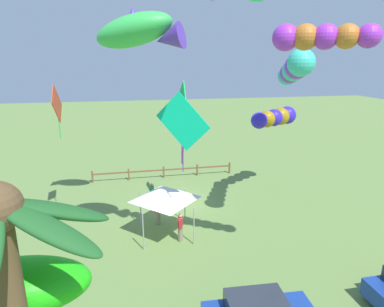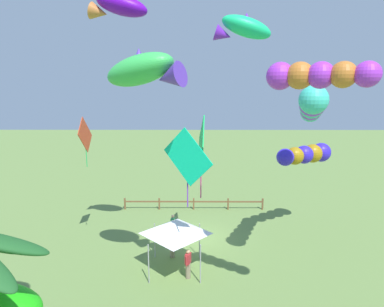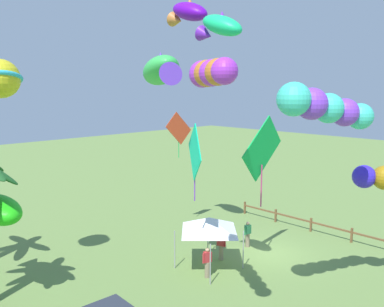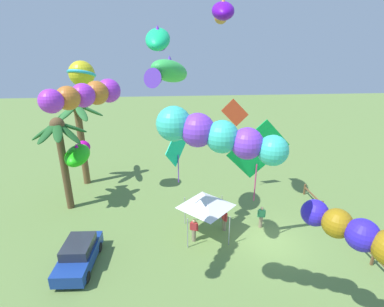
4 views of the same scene
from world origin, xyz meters
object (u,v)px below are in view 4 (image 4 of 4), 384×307
(palm_tree_1, at_px, (60,142))
(spectator_0, at_px, (261,217))
(kite_diamond_4, at_px, (235,113))
(kite_ball_6, at_px, (82,74))
(parked_car_0, at_px, (79,254))
(kite_diamond_1, at_px, (258,151))
(spectator_2, at_px, (224,220))
(kite_fish_5, at_px, (223,12))
(kite_fish_9, at_px, (78,154))
(kite_fish_2, at_px, (158,40))
(spectator_1, at_px, (194,230))
(kite_tube_0, at_px, (216,135))
(palm_tree_0, at_px, (79,124))
(kite_tube_7, at_px, (369,238))
(kite_fish_10, at_px, (168,72))
(kite_diamond_8, at_px, (178,145))
(kite_tube_3, at_px, (87,95))

(palm_tree_1, distance_m, spectator_0, 15.20)
(kite_diamond_4, bearing_deg, kite_ball_6, 90.72)
(parked_car_0, xyz_separation_m, kite_diamond_1, (0.91, -10.21, 5.57))
(spectator_2, distance_m, kite_fish_5, 13.21)
(kite_fish_5, xyz_separation_m, kite_fish_9, (1.93, 10.26, -9.51))
(palm_tree_1, bearing_deg, spectator_2, -109.37)
(kite_fish_2, bearing_deg, palm_tree_1, 46.00)
(kite_diamond_4, xyz_separation_m, kite_fish_9, (-0.75, 12.00, -2.70))
(spectator_0, xyz_separation_m, spectator_1, (-1.08, 4.76, 0.00))
(kite_tube_0, distance_m, kite_diamond_1, 6.67)
(palm_tree_0, xyz_separation_m, spectator_0, (-8.21, -13.77, -4.76))
(spectator_1, xyz_separation_m, kite_fish_2, (-2.24, 1.77, 11.22))
(palm_tree_1, height_order, kite_fish_9, palm_tree_1)
(kite_tube_7, bearing_deg, spectator_2, 20.60)
(kite_fish_10, bearing_deg, kite_diamond_1, -117.64)
(kite_fish_10, bearing_deg, kite_tube_7, -144.50)
(kite_fish_9, bearing_deg, kite_tube_7, -133.81)
(kite_tube_7, relative_size, kite_diamond_8, 1.12)
(parked_car_0, relative_size, kite_fish_5, 1.23)
(palm_tree_1, xyz_separation_m, spectator_0, (-3.87, -13.98, -4.55))
(spectator_2, bearing_deg, kite_fish_5, 2.58)
(spectator_0, relative_size, kite_ball_6, 0.63)
(spectator_2, distance_m, kite_diamond_4, 8.23)
(kite_tube_3, height_order, kite_diamond_8, kite_tube_3)
(kite_diamond_4, height_order, kite_fish_5, kite_fish_5)
(kite_fish_5, bearing_deg, spectator_2, -177.42)
(palm_tree_1, relative_size, kite_ball_6, 2.83)
(parked_car_0, height_order, kite_fish_10, kite_fish_10)
(kite_fish_9, bearing_deg, kite_diamond_1, -117.69)
(parked_car_0, bearing_deg, kite_ball_6, 4.98)
(kite_diamond_1, relative_size, kite_fish_5, 1.54)
(spectator_1, bearing_deg, kite_tube_0, -178.35)
(parked_car_0, xyz_separation_m, kite_tube_3, (-2.64, -2.26, 9.34))
(spectator_1, distance_m, kite_ball_6, 13.26)
(kite_fish_9, distance_m, kite_fish_10, 9.91)
(kite_tube_0, height_order, kite_diamond_8, kite_tube_0)
(palm_tree_1, relative_size, parked_car_0, 1.80)
(spectator_2, distance_m, kite_tube_0, 10.77)
(kite_diamond_8, bearing_deg, kite_tube_0, -169.45)
(kite_diamond_1, bearing_deg, kite_fish_2, 106.10)
(palm_tree_0, xyz_separation_m, kite_fish_9, (-3.85, -0.80, -1.32))
(kite_fish_2, xyz_separation_m, kite_tube_7, (-5.36, -7.15, -6.52))
(parked_car_0, distance_m, kite_fish_5, 16.51)
(kite_tube_3, relative_size, kite_fish_5, 0.97)
(spectator_0, xyz_separation_m, spectator_2, (-0.13, 2.60, 0.00))
(kite_tube_0, bearing_deg, kite_fish_10, 11.13)
(kite_fish_9, bearing_deg, kite_diamond_8, -126.73)
(spectator_0, xyz_separation_m, kite_tube_3, (-5.35, 9.21, 9.27))
(kite_tube_0, relative_size, kite_tube_3, 1.41)
(kite_diamond_8, distance_m, kite_fish_9, 9.39)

